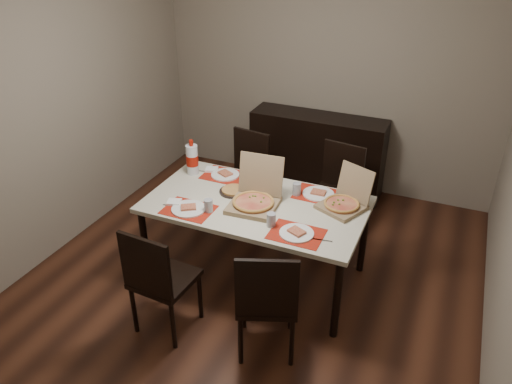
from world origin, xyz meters
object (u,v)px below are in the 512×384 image
dining_table (256,209)px  dip_bowl (268,190)px  chair_near_left (158,278)px  chair_far_left (246,173)px  chair_near_right (267,299)px  pizza_box_center (255,199)px  soda_bottle (192,160)px  sideboard (317,153)px  chair_far_right (337,187)px

dining_table → dip_bowl: dip_bowl is taller
chair_near_left → chair_far_left: 1.80m
dining_table → chair_near_right: bearing=-61.8°
chair_near_right → pizza_box_center: 0.91m
dip_bowl → chair_near_left: bearing=-110.0°
chair_near_right → soda_bottle: (-1.17, 1.06, 0.38)m
dining_table → pizza_box_center: (0.01, -0.05, 0.13)m
chair_near_right → dip_bowl: 1.12m
chair_far_left → soda_bottle: size_ratio=2.81×
sideboard → chair_near_left: bearing=-98.1°
chair_near_left → pizza_box_center: pizza_box_center is taller
chair_near_left → chair_near_right: 0.82m
dining_table → chair_near_left: size_ratio=1.94×
dining_table → dip_bowl: 0.23m
chair_far_right → soda_bottle: size_ratio=2.81×
pizza_box_center → chair_far_left: bearing=118.7°
sideboard → chair_far_right: bearing=-60.7°
chair_near_left → pizza_box_center: (0.39, 0.86, 0.30)m
soda_bottle → chair_far_right: bearing=30.3°
dip_bowl → soda_bottle: size_ratio=0.35×
chair_far_right → pizza_box_center: bearing=-113.6°
sideboard → dining_table: bearing=-89.8°
dining_table → dip_bowl: (0.02, 0.21, 0.08)m
sideboard → chair_near_left: chair_near_left is taller
chair_near_right → soda_bottle: size_ratio=2.81×
chair_near_right → pizza_box_center: bearing=119.2°
chair_near_right → soda_bottle: soda_bottle is taller
sideboard → dip_bowl: size_ratio=12.95×
sideboard → chair_far_left: bearing=-119.8°
chair_far_left → soda_bottle: bearing=-110.9°
chair_near_right → soda_bottle: bearing=137.9°
chair_near_left → dip_bowl: (0.41, 1.12, 0.25)m
chair_far_right → soda_bottle: 1.43m
sideboard → chair_far_left: size_ratio=1.61×
chair_far_right → pizza_box_center: size_ratio=2.10×
sideboard → pizza_box_center: pizza_box_center is taller
sideboard → dip_bowl: 1.58m
chair_far_right → sideboard: bearing=119.3°
chair_far_left → soda_bottle: 0.77m
chair_near_right → chair_far_left: bearing=118.9°
chair_near_left → soda_bottle: soda_bottle is taller
sideboard → chair_far_left: chair_far_left is taller
dining_table → chair_far_right: 1.06m
chair_far_right → soda_bottle: (-1.19, -0.69, 0.38)m
chair_near_right → chair_far_left: size_ratio=1.00×
dining_table → soda_bottle: (-0.74, 0.26, 0.21)m
chair_far_right → dip_bowl: (-0.42, -0.74, 0.25)m
chair_far_left → dip_bowl: (0.52, -0.68, 0.25)m
chair_near_left → soda_bottle: (-0.36, 1.17, 0.38)m
dining_table → chair_far_right: size_ratio=1.94×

